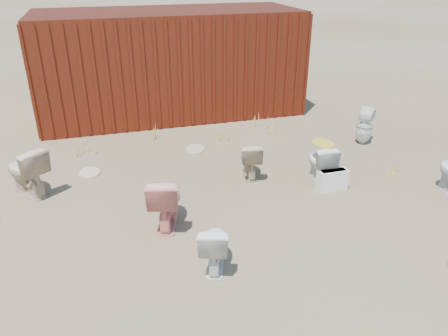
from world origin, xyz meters
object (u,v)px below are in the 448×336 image
object	(u,v)px
toilet_front_c	(214,245)
toilet_back_yellowlid	(321,163)
shipping_container	(170,63)
toilet_back_beige_right	(250,159)
toilet_back_beige_left	(26,171)
loose_tank	(332,180)
toilet_front_pink	(165,200)
toilet_back_e	(364,126)

from	to	relation	value
toilet_front_c	toilet_back_yellowlid	size ratio (longest dim) A/B	0.95
shipping_container	toilet_back_beige_right	bearing A→B (deg)	-80.51
toilet_back_beige_left	toilet_back_yellowlid	distance (m)	4.81
toilet_front_c	loose_tank	xyz separation A→B (m)	(2.38, 1.40, -0.15)
toilet_front_pink	loose_tank	xyz separation A→B (m)	(2.79, 0.28, -0.22)
shipping_container	toilet_front_c	size ratio (longest dim) A/B	9.24
shipping_container	toilet_back_yellowlid	size ratio (longest dim) A/B	8.82
toilet_front_c	toilet_back_yellowlid	distance (m)	2.91
shipping_container	toilet_front_pink	bearing A→B (deg)	-101.09
toilet_back_beige_left	loose_tank	distance (m)	4.94
toilet_front_pink	loose_tank	world-z (taller)	toilet_front_pink
toilet_front_c	loose_tank	world-z (taller)	toilet_front_c
toilet_front_c	toilet_back_yellowlid	xyz separation A→B (m)	(2.33, 1.74, 0.02)
toilet_front_c	toilet_back_e	bearing A→B (deg)	-124.02
shipping_container	toilet_back_yellowlid	world-z (taller)	shipping_container
toilet_back_beige_left	toilet_back_e	size ratio (longest dim) A/B	1.10
shipping_container	toilet_back_beige_left	size ratio (longest dim) A/B	7.32
toilet_back_yellowlid	toilet_front_c	bearing A→B (deg)	42.69
toilet_back_e	toilet_back_yellowlid	bearing A→B (deg)	80.65
toilet_back_beige_left	shipping_container	bearing A→B (deg)	-166.10
toilet_front_c	toilet_back_beige_left	xyz separation A→B (m)	(-2.39, 2.64, 0.09)
toilet_back_beige_right	toilet_back_e	distance (m)	2.85
toilet_back_beige_right	toilet_front_c	bearing A→B (deg)	72.29
toilet_front_pink	toilet_front_c	world-z (taller)	toilet_front_pink
toilet_back_beige_left	loose_tank	size ratio (longest dim) A/B	1.64
toilet_back_yellowlid	toilet_front_pink	bearing A→B (deg)	18.69
toilet_back_e	loose_tank	distance (m)	2.28
shipping_container	toilet_back_e	world-z (taller)	shipping_container
shipping_container	toilet_front_c	world-z (taller)	shipping_container
toilet_back_beige_left	toilet_back_e	world-z (taller)	toilet_back_beige_left
toilet_front_c	toilet_back_beige_left	size ratio (longest dim) A/B	0.79
toilet_back_yellowlid	toilet_back_e	size ratio (longest dim) A/B	0.91
toilet_back_beige_right	loose_tank	distance (m)	1.43
toilet_front_pink	toilet_back_e	world-z (taller)	toilet_front_pink
shipping_container	toilet_back_yellowlid	bearing A→B (deg)	-68.48
toilet_front_pink	toilet_back_beige_right	size ratio (longest dim) A/B	1.22
toilet_back_e	loose_tank	world-z (taller)	toilet_back_e
shipping_container	toilet_back_e	xyz separation A→B (m)	(3.40, -3.17, -0.83)
toilet_front_c	toilet_back_beige_left	bearing A→B (deg)	-28.98
toilet_back_beige_right	shipping_container	bearing A→B (deg)	-69.23
toilet_front_pink	toilet_front_c	xyz separation A→B (m)	(0.41, -1.12, -0.07)
toilet_back_e	loose_tank	bearing A→B (deg)	88.23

